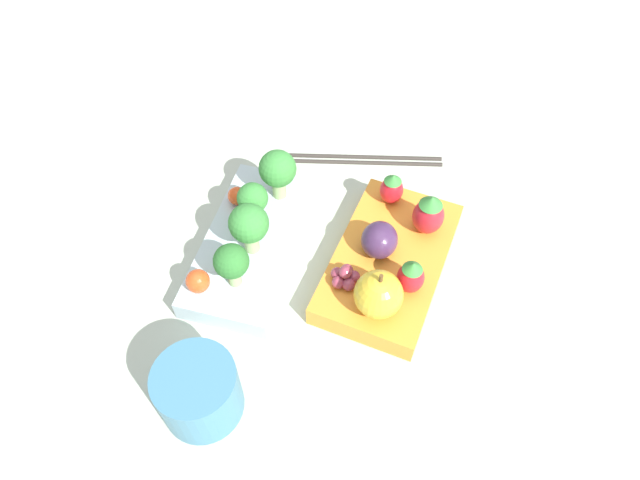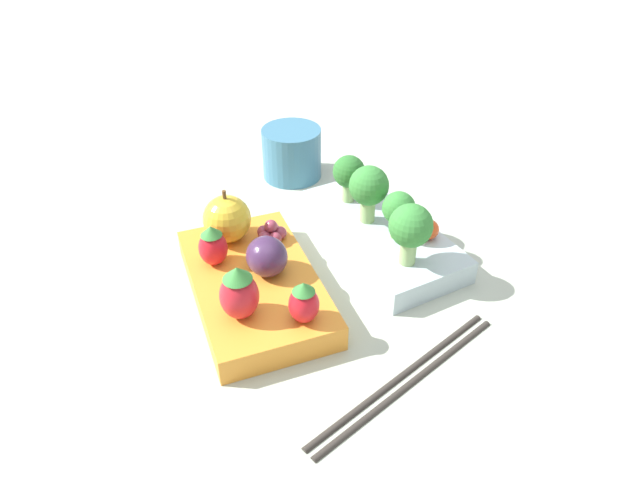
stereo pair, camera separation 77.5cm
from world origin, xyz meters
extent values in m
plane|color=#ADB7A3|center=(0.00, 0.00, 0.00)|extent=(4.00, 4.00, 0.00)
cube|color=silver|center=(0.00, 0.07, 0.01)|extent=(0.20, 0.10, 0.03)
cube|color=orange|center=(0.01, -0.08, 0.01)|extent=(0.21, 0.14, 0.03)
cylinder|color=#93B770|center=(0.03, 0.08, 0.04)|extent=(0.01, 0.01, 0.02)
sphere|color=#388438|center=(0.03, 0.08, 0.06)|extent=(0.03, 0.03, 0.03)
cylinder|color=#93B770|center=(-0.01, 0.07, 0.04)|extent=(0.02, 0.02, 0.02)
sphere|color=#388438|center=(-0.01, 0.07, 0.07)|extent=(0.04, 0.04, 0.04)
cylinder|color=#93B770|center=(0.07, 0.06, 0.04)|extent=(0.02, 0.02, 0.03)
sphere|color=#388438|center=(0.07, 0.06, 0.07)|extent=(0.04, 0.04, 0.04)
cylinder|color=#93B770|center=(-0.06, 0.07, 0.04)|extent=(0.01, 0.01, 0.02)
sphere|color=#2D702D|center=(-0.06, 0.07, 0.06)|extent=(0.04, 0.04, 0.04)
sphere|color=#DB4C1E|center=(0.04, 0.10, 0.04)|extent=(0.02, 0.02, 0.02)
sphere|color=#DB4C1E|center=(-0.07, 0.10, 0.04)|extent=(0.02, 0.02, 0.02)
sphere|color=gold|center=(-0.05, -0.08, 0.05)|extent=(0.05, 0.05, 0.05)
cylinder|color=brown|center=(-0.05, -0.08, 0.08)|extent=(0.00, 0.00, 0.01)
ellipsoid|color=red|center=(-0.02, -0.10, 0.04)|extent=(0.03, 0.03, 0.04)
cone|color=#388438|center=(-0.02, -0.10, 0.06)|extent=(0.02, 0.02, 0.01)
ellipsoid|color=red|center=(0.09, -0.07, 0.04)|extent=(0.03, 0.03, 0.03)
cone|color=#388438|center=(0.09, -0.07, 0.06)|extent=(0.02, 0.02, 0.01)
ellipsoid|color=red|center=(0.06, -0.11, 0.05)|extent=(0.03, 0.03, 0.04)
cone|color=#388438|center=(0.06, -0.11, 0.07)|extent=(0.03, 0.03, 0.01)
ellipsoid|color=#42284C|center=(0.01, -0.06, 0.04)|extent=(0.04, 0.04, 0.04)
sphere|color=#93384C|center=(-0.02, -0.04, 0.03)|extent=(0.01, 0.01, 0.01)
sphere|color=#93384C|center=(-0.03, -0.03, 0.03)|extent=(0.01, 0.01, 0.01)
sphere|color=#93384C|center=(-0.04, -0.03, 0.03)|extent=(0.01, 0.01, 0.01)
sphere|color=#93384C|center=(-0.04, -0.04, 0.03)|extent=(0.01, 0.01, 0.01)
sphere|color=#93384C|center=(-0.03, -0.05, 0.03)|extent=(0.01, 0.01, 0.01)
sphere|color=#93384C|center=(-0.03, -0.04, 0.04)|extent=(0.01, 0.01, 0.01)
cylinder|color=teal|center=(-0.18, 0.06, 0.03)|extent=(0.07, 0.07, 0.06)
cylinder|color=#332D28|center=(0.17, -0.01, 0.00)|extent=(0.05, 0.21, 0.01)
cylinder|color=#332D28|center=(0.16, -0.02, 0.00)|extent=(0.05, 0.21, 0.01)
camera|label=1|loc=(-0.34, -0.09, 0.52)|focal=32.00mm
camera|label=2|loc=(0.40, -0.23, 0.36)|focal=32.00mm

